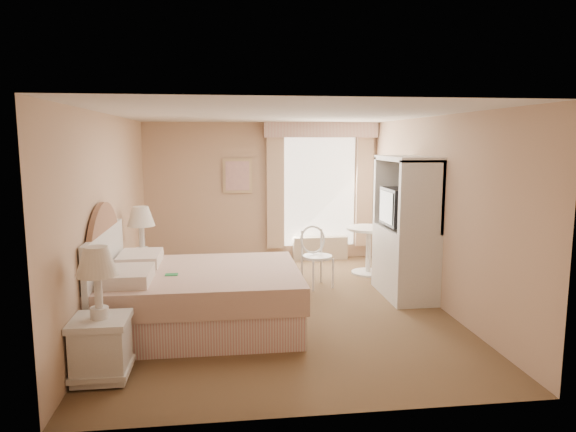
{
  "coord_description": "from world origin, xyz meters",
  "views": [
    {
      "loc": [
        -0.71,
        -6.51,
        2.18
      ],
      "look_at": [
        0.16,
        0.3,
        1.17
      ],
      "focal_mm": 32.0,
      "sensor_mm": 36.0,
      "label": 1
    }
  ],
  "objects": [
    {
      "name": "room",
      "position": [
        0.0,
        0.0,
        1.25
      ],
      "size": [
        4.21,
        5.51,
        2.51
      ],
      "color": "brown",
      "rests_on": "ground"
    },
    {
      "name": "window",
      "position": [
        1.05,
        2.65,
        1.34
      ],
      "size": [
        2.05,
        0.22,
        2.51
      ],
      "color": "white",
      "rests_on": "room"
    },
    {
      "name": "framed_art",
      "position": [
        -0.45,
        2.71,
        1.55
      ],
      "size": [
        0.52,
        0.04,
        0.62
      ],
      "color": "tan",
      "rests_on": "room"
    },
    {
      "name": "bed",
      "position": [
        -1.11,
        -0.64,
        0.38
      ],
      "size": [
        2.31,
        1.82,
        1.61
      ],
      "color": "tan",
      "rests_on": "room"
    },
    {
      "name": "nightstand_near",
      "position": [
        -1.84,
        -1.88,
        0.46
      ],
      "size": [
        0.51,
        0.51,
        1.23
      ],
      "color": "white",
      "rests_on": "room"
    },
    {
      "name": "nightstand_far",
      "position": [
        -1.84,
        0.66,
        0.48
      ],
      "size": [
        0.52,
        0.52,
        1.26
      ],
      "color": "white",
      "rests_on": "room"
    },
    {
      "name": "round_table",
      "position": [
        1.64,
        1.51,
        0.52
      ],
      "size": [
        0.73,
        0.73,
        0.77
      ],
      "color": "silver",
      "rests_on": "room"
    },
    {
      "name": "cafe_chair",
      "position": [
        0.65,
        0.91,
        0.53
      ],
      "size": [
        0.56,
        0.56,
        0.91
      ],
      "rotation": [
        0.0,
        0.0,
        0.35
      ],
      "color": "silver",
      "rests_on": "room"
    },
    {
      "name": "armoire",
      "position": [
        1.81,
        0.27,
        0.82
      ],
      "size": [
        0.59,
        1.18,
        1.97
      ],
      "color": "white",
      "rests_on": "room"
    }
  ]
}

